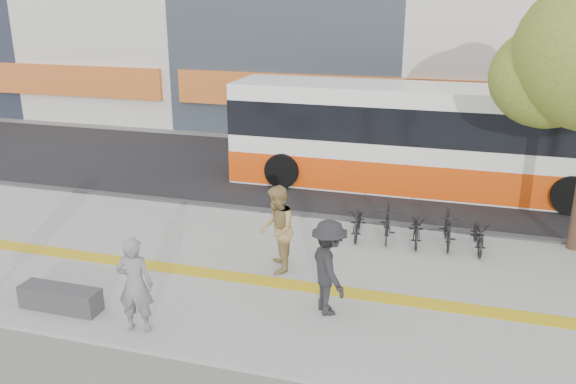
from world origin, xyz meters
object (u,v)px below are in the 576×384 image
(pedestrian_tan, at_px, (277,230))
(pedestrian_dark, at_px, (329,267))
(bus, at_px, (423,141))
(seated_woman, at_px, (135,285))
(bench, at_px, (61,298))

(pedestrian_tan, bearing_deg, pedestrian_dark, 28.87)
(bus, height_order, seated_woman, bus)
(pedestrian_tan, xyz_separation_m, pedestrian_dark, (1.46, -1.42, -0.03))
(bench, xyz_separation_m, bus, (5.93, 9.70, 1.23))
(bench, xyz_separation_m, pedestrian_tan, (3.45, 2.78, 0.73))
(seated_woman, distance_m, pedestrian_tan, 3.44)
(bench, height_order, pedestrian_dark, pedestrian_dark)
(pedestrian_tan, bearing_deg, bench, -68.07)
(pedestrian_tan, distance_m, pedestrian_dark, 2.04)
(seated_woman, xyz_separation_m, pedestrian_dark, (3.11, 1.59, 0.03))
(bench, xyz_separation_m, pedestrian_dark, (4.91, 1.35, 0.70))
(bench, relative_size, seated_woman, 0.89)
(bench, height_order, bus, bus)
(bench, bearing_deg, pedestrian_tan, 38.81)
(seated_woman, relative_size, pedestrian_tan, 0.94)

